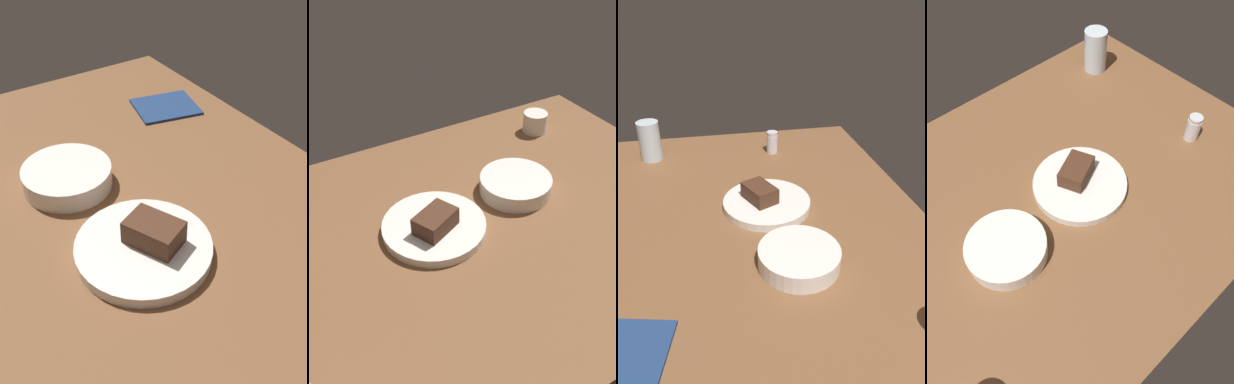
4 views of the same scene
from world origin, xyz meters
TOP-DOWN VIEW (x-y plane):
  - dining_table at (0.00, 0.00)cm, footprint 120.00×84.00cm
  - dessert_plate at (8.16, -2.99)cm, footprint 22.61×22.61cm
  - chocolate_cake_slice at (8.61, -1.25)cm, footprint 10.58×9.19cm
  - side_bowl at (-15.26, -5.57)cm, footprint 17.26×17.26cm
  - coffee_cup at (-37.37, -26.68)cm, footprint 6.93×6.93cm

SIDE VIEW (x-z plane):
  - dining_table at x=0.00cm, z-range 0.00..3.00cm
  - dessert_plate at x=8.16cm, z-range 3.00..5.07cm
  - side_bowl at x=-15.26cm, z-range 3.00..7.09cm
  - coffee_cup at x=-37.37cm, z-range 3.00..8.91cm
  - chocolate_cake_slice at x=8.61cm, z-range 5.07..9.23cm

